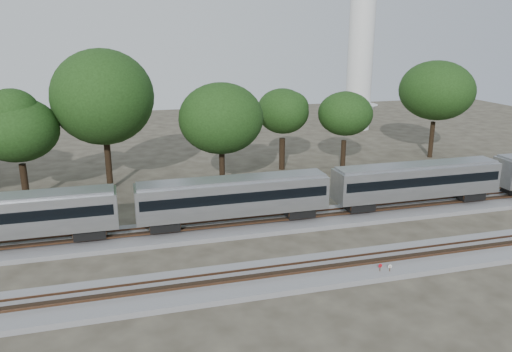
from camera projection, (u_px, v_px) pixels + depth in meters
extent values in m
plane|color=#383328|center=(273.00, 254.00, 39.47)|extent=(160.00, 160.00, 0.00)
cube|color=slate|center=(253.00, 225.00, 44.97)|extent=(160.00, 5.00, 0.40)
cube|color=brown|center=(256.00, 223.00, 44.18)|extent=(160.00, 0.08, 0.15)
cube|color=brown|center=(251.00, 217.00, 45.51)|extent=(160.00, 0.08, 0.15)
cube|color=slate|center=(290.00, 275.00, 35.71)|extent=(160.00, 5.00, 0.40)
cube|color=brown|center=(294.00, 273.00, 34.92)|extent=(160.00, 0.08, 0.15)
cube|color=brown|center=(287.00, 265.00, 36.25)|extent=(160.00, 0.08, 0.15)
cube|color=silver|center=(6.00, 216.00, 38.99)|extent=(16.91, 2.92, 2.92)
cube|color=black|center=(5.00, 213.00, 38.91)|extent=(16.33, 2.97, 0.87)
cube|color=gray|center=(3.00, 198.00, 38.57)|extent=(16.52, 2.33, 0.34)
cube|color=black|center=(90.00, 231.00, 41.09)|extent=(2.53, 2.14, 0.87)
cube|color=silver|center=(234.00, 196.00, 43.71)|extent=(16.91, 2.92, 2.92)
cube|color=black|center=(233.00, 193.00, 43.63)|extent=(16.33, 2.97, 0.87)
cube|color=gray|center=(233.00, 180.00, 43.29)|extent=(16.52, 2.33, 0.34)
cube|color=black|center=(164.00, 224.00, 42.65)|extent=(2.53, 2.14, 0.87)
cube|color=black|center=(299.00, 210.00, 45.82)|extent=(2.53, 2.14, 0.87)
cube|color=silver|center=(417.00, 180.00, 48.44)|extent=(16.91, 2.92, 2.92)
cube|color=black|center=(417.00, 178.00, 48.36)|extent=(16.33, 2.97, 0.87)
cube|color=gray|center=(418.00, 165.00, 48.02)|extent=(16.52, 2.33, 0.34)
cube|color=black|center=(358.00, 204.00, 47.38)|extent=(2.53, 2.14, 0.87)
cube|color=black|center=(468.00, 194.00, 50.54)|extent=(2.53, 2.14, 0.87)
cylinder|color=#512D19|center=(380.00, 271.00, 35.80)|extent=(0.06, 0.06, 0.87)
cylinder|color=red|center=(380.00, 266.00, 35.69)|extent=(0.31, 0.08, 0.31)
cylinder|color=#512D19|center=(390.00, 271.00, 35.79)|extent=(0.06, 0.06, 0.83)
cylinder|color=silver|center=(390.00, 266.00, 35.69)|extent=(0.29, 0.07, 0.29)
cube|color=#512D19|center=(400.00, 269.00, 36.72)|extent=(0.55, 0.40, 0.30)
cylinder|color=silver|center=(361.00, 40.00, 86.66)|extent=(4.46, 4.46, 31.23)
cone|color=silver|center=(357.00, 117.00, 90.37)|extent=(7.14, 7.14, 4.46)
cylinder|color=black|center=(25.00, 183.00, 50.99)|extent=(0.70, 0.70, 4.10)
ellipsoid|color=black|center=(18.00, 130.00, 49.45)|extent=(7.73, 7.73, 6.57)
cylinder|color=black|center=(109.00, 165.00, 55.04)|extent=(0.70, 0.70, 5.56)
ellipsoid|color=black|center=(103.00, 97.00, 52.96)|extent=(10.48, 10.48, 8.91)
cylinder|color=black|center=(222.00, 172.00, 54.58)|extent=(0.70, 0.70, 4.38)
ellipsoid|color=black|center=(221.00, 118.00, 52.94)|extent=(8.25, 8.25, 7.01)
cylinder|color=black|center=(282.00, 154.00, 63.52)|extent=(0.70, 0.70, 4.04)
ellipsoid|color=black|center=(283.00, 111.00, 62.00)|extent=(7.62, 7.62, 6.47)
cylinder|color=black|center=(343.00, 155.00, 62.95)|extent=(0.70, 0.70, 3.91)
ellipsoid|color=black|center=(345.00, 114.00, 61.48)|extent=(7.38, 7.38, 6.27)
cylinder|color=black|center=(431.00, 140.00, 69.62)|extent=(0.70, 0.70, 5.03)
ellipsoid|color=black|center=(436.00, 90.00, 67.73)|extent=(9.48, 9.48, 8.05)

